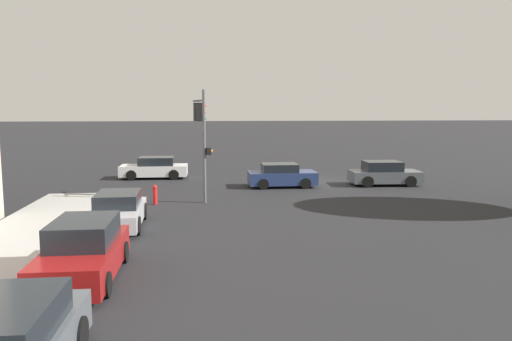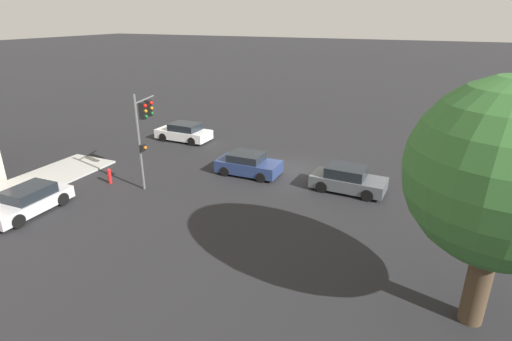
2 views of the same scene
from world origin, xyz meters
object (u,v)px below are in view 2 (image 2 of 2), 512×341
crossing_car_1 (348,180)px  fire_hydrant (110,175)px  street_tree (505,175)px  crossing_car_0 (184,132)px  traffic_signal (144,122)px  parked_car_0 (29,201)px  crossing_car_2 (248,164)px

crossing_car_1 → fire_hydrant: (12.83, 4.68, -0.18)m
street_tree → crossing_car_0: 23.79m
fire_hydrant → crossing_car_0: bearing=-84.4°
street_tree → crossing_car_0: (19.56, -12.80, -4.41)m
traffic_signal → parked_car_0: size_ratio=1.28×
crossing_car_1 → fire_hydrant: crossing_car_1 is taller
crossing_car_1 → fire_hydrant: bearing=-157.5°
traffic_signal → crossing_car_2: traffic_signal is taller
crossing_car_0 → fire_hydrant: crossing_car_0 is taller
parked_car_0 → fire_hydrant: (-0.94, -4.48, -0.14)m
crossing_car_2 → crossing_car_0: bearing=149.9°
crossing_car_0 → crossing_car_1: size_ratio=1.04×
street_tree → fire_hydrant: 19.60m
traffic_signal → crossing_car_0: size_ratio=1.26×
traffic_signal → crossing_car_2: size_ratio=1.38×
street_tree → fire_hydrant: street_tree is taller
crossing_car_1 → traffic_signal: bearing=-157.7°
parked_car_0 → traffic_signal: bearing=147.7°
street_tree → fire_hydrant: (18.67, -3.83, -4.57)m
fire_hydrant → crossing_car_1: bearing=-160.0°
traffic_signal → crossing_car_1: size_ratio=1.30×
traffic_signal → crossing_car_0: (3.10, -8.12, -3.06)m
traffic_signal → crossing_car_0: traffic_signal is taller
traffic_signal → crossing_car_1: (-10.61, -3.82, -3.05)m
crossing_car_0 → crossing_car_2: crossing_car_0 is taller
street_tree → parked_car_0: 20.12m
street_tree → parked_car_0: size_ratio=1.87×
crossing_car_0 → parked_car_0: 13.46m
street_tree → crossing_car_0: street_tree is taller
crossing_car_0 → crossing_car_1: 14.37m
crossing_car_2 → fire_hydrant: 8.17m
traffic_signal → fire_hydrant: traffic_signal is taller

